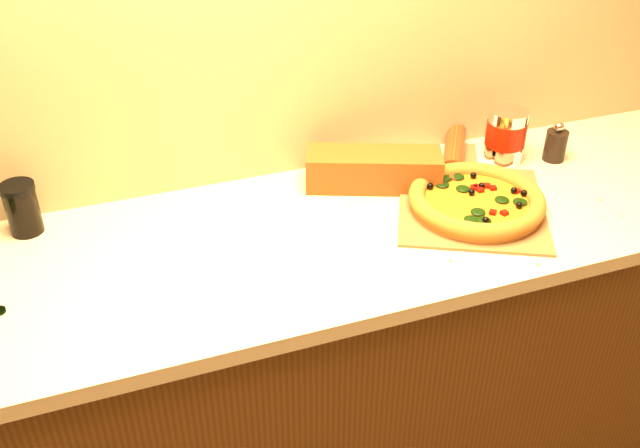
% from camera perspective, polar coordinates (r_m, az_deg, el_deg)
% --- Properties ---
extents(cabinet, '(2.80, 0.65, 0.86)m').
position_cam_1_polar(cabinet, '(2.06, -1.52, -11.87)').
color(cabinet, '#4A290F').
rests_on(cabinet, ground).
extents(countertop, '(2.84, 0.68, 0.04)m').
position_cam_1_polar(countertop, '(1.77, -1.73, -1.56)').
color(countertop, beige).
rests_on(countertop, cabinet).
extents(pizza_peel, '(0.52, 0.60, 0.01)m').
position_cam_1_polar(pizza_peel, '(1.93, 11.97, 1.73)').
color(pizza_peel, brown).
rests_on(pizza_peel, countertop).
extents(pizza, '(0.35, 0.35, 0.05)m').
position_cam_1_polar(pizza, '(1.88, 12.40, 1.86)').
color(pizza, '#AA6A2A').
rests_on(pizza, pizza_peel).
extents(pepper_grinder, '(0.06, 0.06, 0.12)m').
position_cam_1_polar(pepper_grinder, '(2.19, 18.33, 6.07)').
color(pepper_grinder, black).
rests_on(pepper_grinder, countertop).
extents(rolling_pin, '(0.25, 0.38, 0.06)m').
position_cam_1_polar(rolling_pin, '(2.15, 10.72, 6.18)').
color(rolling_pin, '#56220E').
rests_on(rolling_pin, countertop).
extents(coffee_canister, '(0.11, 0.11, 0.16)m').
position_cam_1_polar(coffee_canister, '(2.13, 14.64, 6.92)').
color(coffee_canister, silver).
rests_on(coffee_canister, countertop).
extents(bread_bag, '(0.38, 0.24, 0.10)m').
position_cam_1_polar(bread_bag, '(1.95, 4.31, 4.37)').
color(bread_bag, brown).
rests_on(bread_bag, countertop).
extents(dark_jar, '(0.08, 0.08, 0.13)m').
position_cam_1_polar(dark_jar, '(1.89, -22.72, 1.17)').
color(dark_jar, black).
rests_on(dark_jar, countertop).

